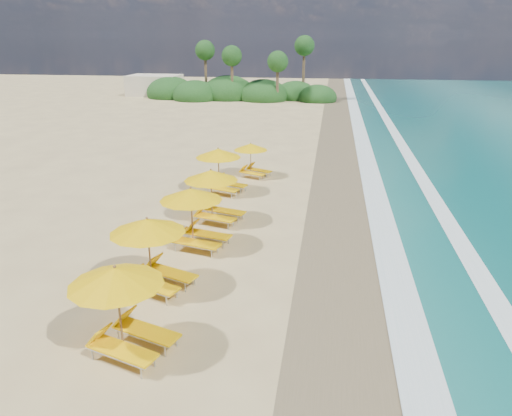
# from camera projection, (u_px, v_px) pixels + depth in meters

# --- Properties ---
(ground) EXTENTS (160.00, 160.00, 0.00)m
(ground) POSITION_uv_depth(u_px,v_px,m) (256.00, 234.00, 20.79)
(ground) COLOR tan
(ground) RESTS_ON ground
(wet_sand) EXTENTS (4.00, 160.00, 0.01)m
(wet_sand) POSITION_uv_depth(u_px,v_px,m) (350.00, 240.00, 20.20)
(wet_sand) COLOR #7A6849
(wet_sand) RESTS_ON ground
(surf_foam) EXTENTS (4.00, 160.00, 0.01)m
(surf_foam) POSITION_uv_depth(u_px,v_px,m) (417.00, 243.00, 19.80)
(surf_foam) COLOR white
(surf_foam) RESTS_ON ground
(station_0) EXTENTS (3.22, 3.14, 2.54)m
(station_0) POSITION_uv_depth(u_px,v_px,m) (124.00, 305.00, 12.64)
(station_0) COLOR olive
(station_0) RESTS_ON ground
(station_1) EXTENTS (3.26, 3.21, 2.54)m
(station_1) POSITION_uv_depth(u_px,v_px,m) (154.00, 249.00, 15.92)
(station_1) COLOR olive
(station_1) RESTS_ON ground
(station_2) EXTENTS (3.12, 3.01, 2.52)m
(station_2) POSITION_uv_depth(u_px,v_px,m) (196.00, 214.00, 19.08)
(station_2) COLOR olive
(station_2) RESTS_ON ground
(station_3) EXTENTS (3.11, 3.03, 2.49)m
(station_3) POSITION_uv_depth(u_px,v_px,m) (215.00, 192.00, 21.77)
(station_3) COLOR olive
(station_3) RESTS_ON ground
(station_4) EXTENTS (3.16, 3.10, 2.48)m
(station_4) POSITION_uv_depth(u_px,v_px,m) (222.00, 168.00, 25.84)
(station_4) COLOR olive
(station_4) RESTS_ON ground
(station_5) EXTENTS (2.70, 2.67, 2.06)m
(station_5) POSITION_uv_depth(u_px,v_px,m) (253.00, 158.00, 28.92)
(station_5) COLOR olive
(station_5) RESTS_ON ground
(treeline) EXTENTS (25.80, 8.80, 9.74)m
(treeline) POSITION_uv_depth(u_px,v_px,m) (235.00, 92.00, 64.21)
(treeline) COLOR #163D14
(treeline) RESTS_ON ground
(beach_building) EXTENTS (7.00, 5.00, 2.80)m
(beach_building) POSITION_uv_depth(u_px,v_px,m) (155.00, 85.00, 68.14)
(beach_building) COLOR beige
(beach_building) RESTS_ON ground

